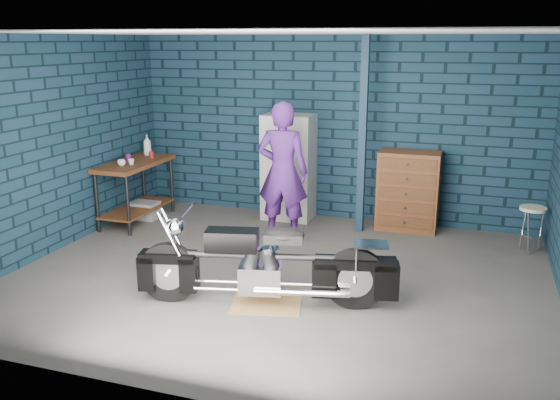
# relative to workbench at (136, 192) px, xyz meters

# --- Properties ---
(ground) EXTENTS (6.00, 6.00, 0.00)m
(ground) POSITION_rel_workbench_xyz_m (2.68, -1.34, -0.46)
(ground) COLOR #524F4C
(ground) RESTS_ON ground
(room_walls) EXTENTS (6.02, 5.01, 2.71)m
(room_walls) POSITION_rel_workbench_xyz_m (2.68, -0.79, 1.45)
(room_walls) COLOR #102936
(room_walls) RESTS_ON ground
(support_post) EXTENTS (0.10, 0.10, 2.70)m
(support_post) POSITION_rel_workbench_xyz_m (3.23, 0.61, 0.90)
(support_post) COLOR #13273B
(support_post) RESTS_ON ground
(workbench) EXTENTS (0.60, 1.40, 0.91)m
(workbench) POSITION_rel_workbench_xyz_m (0.00, 0.00, 0.00)
(workbench) COLOR brown
(workbench) RESTS_ON ground
(drip_mat) EXTENTS (0.81, 0.68, 0.01)m
(drip_mat) POSITION_rel_workbench_xyz_m (2.80, -2.10, -0.45)
(drip_mat) COLOR olive
(drip_mat) RESTS_ON ground
(motorcycle) EXTENTS (2.33, 1.11, 0.99)m
(motorcycle) POSITION_rel_workbench_xyz_m (2.80, -2.10, 0.04)
(motorcycle) COLOR black
(motorcycle) RESTS_ON ground
(person) EXTENTS (0.71, 0.50, 1.87)m
(person) POSITION_rel_workbench_xyz_m (2.31, -0.08, 0.48)
(person) COLOR #4E207B
(person) RESTS_ON ground
(storage_bin) EXTENTS (0.41, 0.29, 0.26)m
(storage_bin) POSITION_rel_workbench_xyz_m (0.02, 0.16, -0.33)
(storage_bin) COLOR gray
(storage_bin) RESTS_ON ground
(locker) EXTENTS (0.73, 0.52, 1.57)m
(locker) POSITION_rel_workbench_xyz_m (2.08, 0.89, 0.33)
(locker) COLOR beige
(locker) RESTS_ON ground
(tool_chest) EXTENTS (0.84, 0.47, 1.13)m
(tool_chest) POSITION_rel_workbench_xyz_m (3.85, 0.89, 0.11)
(tool_chest) COLOR brown
(tool_chest) RESTS_ON ground
(shop_stool) EXTENTS (0.39, 0.39, 0.59)m
(shop_stool) POSITION_rel_workbench_xyz_m (5.46, 0.44, -0.16)
(shop_stool) COLOR beige
(shop_stool) RESTS_ON ground
(cup_a) EXTENTS (0.14, 0.14, 0.09)m
(cup_a) POSITION_rel_workbench_xyz_m (-0.01, -0.32, 0.50)
(cup_a) COLOR beige
(cup_a) RESTS_ON workbench
(cup_b) EXTENTS (0.09, 0.09, 0.08)m
(cup_b) POSITION_rel_workbench_xyz_m (0.08, -0.21, 0.50)
(cup_b) COLOR beige
(cup_b) RESTS_ON workbench
(mug_purple) EXTENTS (0.08, 0.08, 0.11)m
(mug_purple) POSITION_rel_workbench_xyz_m (-0.09, -0.02, 0.51)
(mug_purple) COLOR #5D1A68
(mug_purple) RESTS_ON workbench
(mug_red) EXTENTS (0.08, 0.08, 0.10)m
(mug_red) POSITION_rel_workbench_xyz_m (0.10, 0.32, 0.51)
(mug_red) COLOR maroon
(mug_red) RESTS_ON workbench
(bottle) EXTENTS (0.16, 0.16, 0.32)m
(bottle) POSITION_rel_workbench_xyz_m (-0.07, 0.50, 0.61)
(bottle) COLOR gray
(bottle) RESTS_ON workbench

